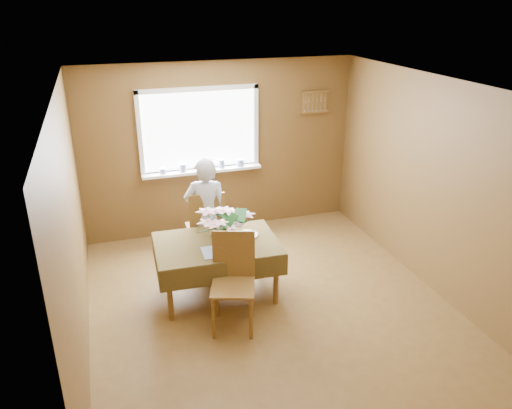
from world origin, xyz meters
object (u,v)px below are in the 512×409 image
object	(u,v)px
dining_table	(217,249)
chair_near	(233,277)
flower_bouquet	(223,225)
chair_far	(206,226)
seated_woman	(207,215)

from	to	relation	value
dining_table	chair_near	bearing A→B (deg)	-84.62
flower_bouquet	chair_near	bearing A→B (deg)	-89.78
flower_bouquet	chair_far	bearing A→B (deg)	90.06
chair_far	seated_woman	bearing A→B (deg)	89.90
dining_table	chair_near	size ratio (longest dim) A/B	1.39
chair_far	dining_table	bearing A→B (deg)	88.55
chair_near	flower_bouquet	bearing A→B (deg)	108.99
chair_far	flower_bouquet	bearing A→B (deg)	90.89
dining_table	chair_near	world-z (taller)	chair_near
dining_table	flower_bouquet	bearing A→B (deg)	-78.70
seated_woman	chair_near	bearing A→B (deg)	105.50
chair_near	seated_woman	bearing A→B (deg)	108.94
dining_table	chair_far	distance (m)	0.72
chair_near	flower_bouquet	distance (m)	0.60
dining_table	chair_far	xyz separation A→B (m)	(0.03, 0.72, -0.04)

